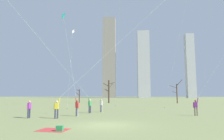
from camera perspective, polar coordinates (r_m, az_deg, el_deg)
The scene contains 17 objects.
ground_plane at distance 14.78m, azimuth -1.99°, elevation -15.38°, with size 400.00×400.00×0.00m, color #848E56.
kite_flyer_foreground_left_teal at distance 23.84m, azimuth -11.09°, elevation -2.23°, with size 6.32×13.08×16.37m.
kite_flyer_far_back_pink at distance 19.47m, azimuth -8.04°, elevation -3.25°, with size 15.11×5.62×17.00m.
kite_flyer_midfield_center_blue at distance 23.36m, azimuth 26.37°, elevation -2.73°, with size 11.12×0.56×17.67m.
kite_flyer_midfield_left_yellow at distance 22.63m, azimuth -12.86°, elevation -1.64°, with size 11.25×11.11×16.79m.
bystander_watching_nearby at distance 20.44m, azimuth -22.45°, elevation -9.99°, with size 0.26×0.50×1.62m.
bystander_strolling_midfield at distance 25.51m, azimuth -3.09°, elevation -9.81°, with size 0.40×0.38×1.62m.
distant_kite_low_near_trees_white at distance 40.26m, azimuth -11.10°, elevation 8.91°, with size 1.65×7.62×15.08m.
distant_kite_high_overhead_green at distance 42.95m, azimuth -1.59°, elevation 12.87°, with size 1.35×5.34×19.97m.
distant_kite_drifting_right_orange at distance 38.88m, azimuth 2.25°, elevation 18.02°, with size 1.40×4.03×21.42m.
picnic_spot at distance 13.03m, azimuth -15.36°, elevation -15.85°, with size 1.96×1.62×0.31m.
bare_tree_center at distance 54.54m, azimuth -9.30°, elevation -7.13°, with size 1.61×2.82×3.58m.
bare_tree_far_right_edge at distance 52.72m, azimuth -0.89°, elevation -5.75°, with size 3.03×1.41×5.95m.
bare_tree_rightmost at distance 53.85m, azimuth 17.90°, elevation -6.05°, with size 3.17×1.12×5.96m.
skyline_mid_tower_left at distance 139.45m, azimuth 8.91°, elevation 1.59°, with size 8.05×8.27×45.64m.
skyline_short_annex at distance 146.21m, azimuth 21.27°, elevation 1.20°, with size 5.63×5.09×43.68m.
skyline_wide_slab at distance 143.54m, azimuth -0.80°, elevation 3.67°, with size 8.89×6.00×57.55m.
Camera 1 is at (1.70, -14.52, 2.15)m, focal length 32.23 mm.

